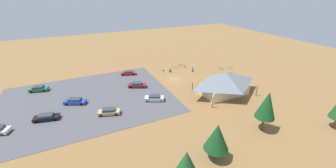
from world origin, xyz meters
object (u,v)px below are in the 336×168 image
at_px(bicycle_black_near_porch, 180,65).
at_px(car_green_by_curb, 39,89).
at_px(bicycle_orange_edge_south, 230,68).
at_px(car_blue_near_entry, 75,101).
at_px(bike_pavilion, 225,82).
at_px(bicycle_purple_front_row, 221,68).
at_px(lot_sign, 164,72).
at_px(car_black_second_row, 46,117).
at_px(car_silver_far_end, 154,98).
at_px(visitor_by_pavilion, 193,69).
at_px(bicycle_silver_lone_west, 185,67).
at_px(car_maroon_inner_stall, 137,85).
at_px(pine_center, 186,164).
at_px(bicycle_red_trailside, 224,75).
at_px(pine_far_east, 217,137).
at_px(pine_west, 267,105).
at_px(car_tan_aisle_side, 109,112).
at_px(bicycle_green_edge_north, 232,74).
at_px(bicycle_white_yard_center, 175,67).
at_px(trash_bin, 170,71).
at_px(car_red_mid_lot, 128,73).

bearing_deg(bicycle_black_near_porch, car_green_by_curb, 1.49).
xyz_separation_m(bicycle_orange_edge_south, car_blue_near_entry, (47.08, 2.55, 0.38)).
xyz_separation_m(bike_pavilion, bicycle_purple_front_row, (-10.43, -14.00, -2.87)).
relative_size(lot_sign, car_black_second_row, 0.44).
relative_size(bicycle_orange_edge_south, car_silver_far_end, 0.34).
bearing_deg(car_green_by_curb, visitor_by_pavilion, 173.10).
relative_size(bicycle_silver_lone_west, car_maroon_inner_stall, 0.35).
bearing_deg(pine_center, car_green_by_curb, -63.66).
xyz_separation_m(bicycle_red_trailside, car_silver_far_end, (24.70, 5.27, 0.39)).
bearing_deg(car_green_by_curb, bicycle_black_near_porch, -178.51).
xyz_separation_m(car_maroon_inner_stall, visitor_by_pavilion, (-19.33, -3.41, 0.19)).
bearing_deg(pine_far_east, visitor_by_pavilion, -116.34).
xyz_separation_m(bicycle_orange_edge_south, car_maroon_inner_stall, (31.65, 0.21, 0.39)).
bearing_deg(pine_west, car_tan_aisle_side, -35.04).
distance_m(bicycle_silver_lone_west, bicycle_orange_edge_south, 14.77).
relative_size(bike_pavilion, car_blue_near_entry, 2.66).
height_order(bicycle_purple_front_row, visitor_by_pavilion, visitor_by_pavilion).
bearing_deg(visitor_by_pavilion, bicycle_red_trailside, 134.88).
bearing_deg(pine_far_east, bicycle_green_edge_north, -135.27).
relative_size(pine_center, car_green_by_curb, 1.23).
relative_size(pine_far_east, bicycle_white_yard_center, 3.86).
distance_m(trash_bin, bicycle_green_edge_north, 18.95).
relative_size(trash_bin, car_silver_far_end, 0.19).
height_order(trash_bin, car_red_mid_lot, car_red_mid_lot).
height_order(car_maroon_inner_stall, car_tan_aisle_side, car_maroon_inner_stall).
distance_m(bike_pavilion, car_tan_aisle_side, 27.87).
height_order(lot_sign, pine_center, pine_center).
relative_size(trash_bin, bicycle_silver_lone_west, 0.51).
relative_size(trash_bin, car_blue_near_entry, 0.18).
height_order(car_tan_aisle_side, car_blue_near_entry, car_tan_aisle_side).
distance_m(trash_bin, bicycle_silver_lone_west, 6.24).
relative_size(bicycle_red_trailside, car_black_second_row, 0.31).
height_order(pine_west, pine_center, pine_west).
bearing_deg(bicycle_purple_front_row, car_maroon_inner_stall, 2.26).
bearing_deg(pine_far_east, bicycle_white_yard_center, -108.20).
bearing_deg(bike_pavilion, bicycle_white_yard_center, -82.64).
xyz_separation_m(bicycle_purple_front_row, car_red_mid_lot, (28.42, -8.52, 0.31)).
height_order(bicycle_black_near_porch, bicycle_purple_front_row, bicycle_black_near_porch).
height_order(car_green_by_curb, car_blue_near_entry, car_green_by_curb).
relative_size(bike_pavilion, car_maroon_inner_stall, 2.74).
relative_size(bicycle_black_near_porch, bicycle_purple_front_row, 0.99).
relative_size(car_tan_aisle_side, car_blue_near_entry, 0.93).
xyz_separation_m(trash_bin, car_tan_aisle_side, (22.14, 16.38, 0.29)).
xyz_separation_m(bicycle_red_trailside, car_red_mid_lot, (25.80, -13.04, 0.34)).
relative_size(lot_sign, bicycle_orange_edge_south, 1.36).
distance_m(trash_bin, car_blue_near_entry, 29.53).
bearing_deg(visitor_by_pavilion, car_green_by_curb, -6.90).
height_order(bike_pavilion, bicycle_silver_lone_west, bike_pavilion).
xyz_separation_m(bicycle_black_near_porch, bicycle_silver_lone_west, (-0.54, 2.01, -0.01)).
bearing_deg(car_blue_near_entry, pine_west, 140.86).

